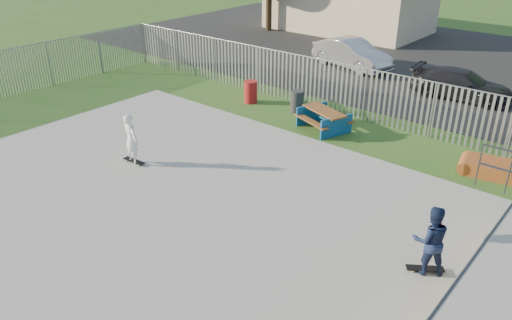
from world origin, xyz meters
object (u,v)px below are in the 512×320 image
Objects in this scene: car_silver at (352,54)px; skater_white at (131,139)px; skater_navy at (430,240)px; car_dark at (461,84)px; funbox at (502,170)px; trash_bin_grey at (297,102)px; picnic_table at (324,119)px; trash_bin_red at (251,92)px.

car_silver is 14.10m from skater_white.
skater_navy is (9.60, -13.32, 0.21)m from car_silver.
car_silver is 1.05× the size of car_dark.
funbox is at bearing -123.90° from skater_navy.
trash_bin_grey reaches higher than funbox.
picnic_table is 6.12m from funbox.
car_dark is at bearing -87.60° from car_silver.
skater_white is (0.56, -14.09, 0.21)m from car_silver.
picnic_table is at bearing -24.31° from trash_bin_grey.
trash_bin_red is at bearing -170.96° from car_silver.
picnic_table is 1.35× the size of skater_white.
car_silver is 6.08m from car_dark.
car_dark is (4.36, 5.78, 0.18)m from trash_bin_grey.
trash_bin_red is at bearing -65.91° from skater_navy.
trash_bin_grey is 0.20× the size of car_silver.
picnic_table is 2.37× the size of trash_bin_red.
car_dark is (6.51, 6.08, 0.17)m from trash_bin_red.
trash_bin_red is 6.96m from skater_white.
skater_white reaches higher than funbox.
car_dark is at bearing 53.01° from trash_bin_grey.
trash_bin_grey is (-1.78, 0.80, 0.06)m from picnic_table.
trash_bin_grey is 7.13m from car_silver.
skater_white is at bearing -80.84° from trash_bin_red.
picnic_table is at bearing 171.59° from funbox.
car_dark reaches higher than trash_bin_red.
car_dark is 12.70m from skater_navy.
car_silver reaches higher than trash_bin_red.
funbox is 10.05m from trash_bin_red.
funbox is at bearing -137.35° from skater_white.
skater_navy is 1.00× the size of skater_white.
skater_navy is (0.11, -5.91, 0.74)m from funbox.
skater_navy is at bearing -167.79° from car_dark.
skater_white is (-2.83, -6.34, 0.57)m from picnic_table.
skater_white reaches higher than picnic_table.
funbox is 2.51× the size of trash_bin_grey.
skater_navy is 9.08m from skater_white.
trash_bin_red is 7.26m from car_silver.
skater_navy and skater_white have the same top height.
trash_bin_red is (-10.04, 0.17, 0.25)m from funbox.
car_silver reaches higher than funbox.
car_dark is at bearing -106.83° from skater_white.
car_silver is (-9.49, 7.41, 0.53)m from funbox.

